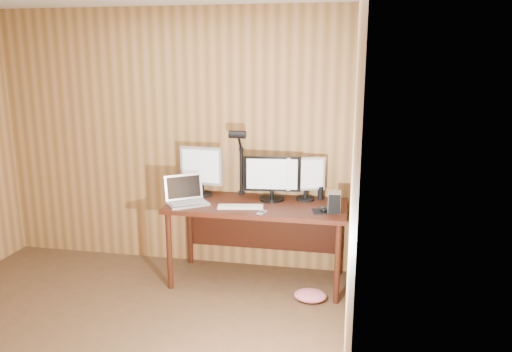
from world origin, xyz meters
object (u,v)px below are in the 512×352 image
(speaker, at_px, (320,193))
(keyboard, at_px, (240,207))
(monitor_left, at_px, (201,169))
(desk, at_px, (259,214))
(hard_drive, at_px, (334,202))
(desk_lamp, at_px, (239,153))
(monitor_right, at_px, (306,177))
(monitor_center, at_px, (272,178))
(phone, at_px, (262,212))
(laptop, at_px, (186,196))
(mouse, at_px, (324,209))

(speaker, bearing_deg, keyboard, -149.79)
(monitor_left, bearing_deg, speaker, 8.06)
(desk, distance_m, hard_drive, 0.74)
(desk_lamp, bearing_deg, monitor_right, 18.63)
(monitor_right, bearing_deg, desk_lamp, 162.00)
(monitor_right, bearing_deg, monitor_left, 164.39)
(desk, height_order, monitor_center, monitor_center)
(desk, relative_size, keyboard, 3.87)
(monitor_center, xyz_separation_m, hard_drive, (0.58, -0.25, -0.13))
(phone, height_order, speaker, speaker)
(monitor_left, height_order, speaker, monitor_left)
(laptop, relative_size, keyboard, 1.06)
(monitor_left, xyz_separation_m, phone, (0.67, -0.45, -0.25))
(desk, bearing_deg, keyboard, -119.80)
(laptop, bearing_deg, desk, -20.08)
(desk, height_order, phone, phone)
(speaker, bearing_deg, mouse, -81.23)
(phone, bearing_deg, monitor_center, 104.34)
(laptop, bearing_deg, desk_lamp, 2.08)
(desk, relative_size, monitor_center, 3.04)
(monitor_right, xyz_separation_m, laptop, (-1.05, -0.31, -0.15))
(hard_drive, distance_m, desk_lamp, 1.01)
(laptop, xyz_separation_m, hard_drive, (1.33, 0.00, 0.02))
(keyboard, xyz_separation_m, hard_drive, (0.81, 0.05, 0.08))
(monitor_center, relative_size, keyboard, 1.27)
(laptop, bearing_deg, monitor_center, -16.59)
(phone, relative_size, desk_lamp, 0.17)
(hard_drive, bearing_deg, desk_lamp, 159.12)
(laptop, height_order, desk_lamp, desk_lamp)
(speaker, bearing_deg, laptop, -163.70)
(desk, relative_size, speaker, 12.63)
(mouse, xyz_separation_m, phone, (-0.51, -0.15, -0.02))
(monitor_right, distance_m, phone, 0.61)
(speaker, bearing_deg, desk_lamp, -177.98)
(mouse, xyz_separation_m, speaker, (-0.06, 0.36, 0.04))
(monitor_left, xyz_separation_m, desk_lamp, (0.36, 0.03, 0.17))
(monitor_center, height_order, monitor_right, monitor_center)
(monitor_center, xyz_separation_m, monitor_left, (-0.68, 0.04, 0.04))
(monitor_center, bearing_deg, speaker, 6.39)
(monitor_center, bearing_deg, phone, -98.81)
(phone, bearing_deg, desk, 122.25)
(phone, xyz_separation_m, speaker, (0.46, 0.51, 0.06))
(monitor_left, height_order, desk_lamp, desk_lamp)
(desk, xyz_separation_m, laptop, (-0.64, -0.17, 0.18))
(mouse, height_order, hard_drive, hard_drive)
(monitor_center, relative_size, mouse, 4.55)
(desk, height_order, laptop, laptop)
(keyboard, xyz_separation_m, mouse, (0.73, 0.03, 0.01))
(monitor_center, distance_m, hard_drive, 0.64)
(hard_drive, distance_m, speaker, 0.37)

